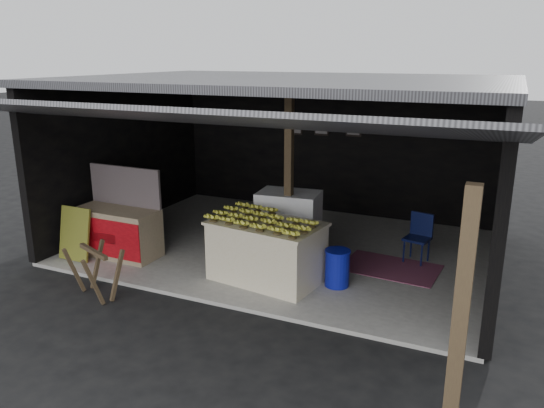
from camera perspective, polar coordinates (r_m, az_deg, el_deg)
The scene contains 13 objects.
ground at distance 7.57m, azimuth -6.08°, elevation -10.84°, with size 80.00×80.00×0.00m, color black.
concrete_slab at distance 9.61m, azimuth 1.48°, elevation -4.64°, with size 7.00×5.00×0.06m, color gray.
shophouse at distance 9.39m, azimuth 2.33°, elevation 7.92°, with size 7.40×7.29×3.02m.
banana_table at distance 8.03m, azimuth -0.59°, elevation -5.10°, with size 1.78×1.23×0.92m.
banana_pile at distance 7.85m, azimuth -0.60°, elevation -1.37°, with size 1.53×0.92×0.18m, color yellow, non-canonical shape.
white_crate at distance 8.95m, azimuth 1.79°, elevation -2.19°, with size 1.07×0.77×1.12m.
neighbor_stall at distance 9.40m, azimuth -16.25°, elevation -2.64°, with size 1.46×0.67×1.50m.
green_signboard at distance 9.41m, azimuth -20.46°, elevation -3.03°, with size 0.60×0.04×0.90m, color black.
sawhorse at distance 8.01m, azimuth -18.52°, elevation -6.46°, with size 0.84×0.83×0.73m.
water_barrel at distance 7.95m, azimuth 7.03°, elevation -6.95°, with size 0.36×0.36×0.53m, color #0D1598.
plastic_chair at distance 9.09m, azimuth 15.56°, elevation -3.07°, with size 0.45×0.45×0.81m.
magenta_rug at distance 8.83m, azimuth 12.63°, elevation -6.68°, with size 1.50×1.00×0.01m, color maroon.
picture_frames at distance 11.40m, azimuth 5.52°, elevation 8.39°, with size 1.62×0.04×0.46m.
Camera 1 is at (3.50, -5.80, 3.38)m, focal length 35.00 mm.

